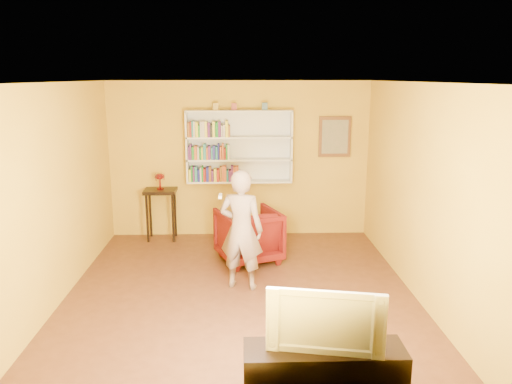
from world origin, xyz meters
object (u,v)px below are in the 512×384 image
(ruby_lustre, at_px, (160,178))
(armchair, at_px, (249,235))
(tv_cabinet, at_px, (324,374))
(television, at_px, (326,318))
(bookshelf, at_px, (239,146))
(person, at_px, (241,230))
(console_table, at_px, (161,198))

(ruby_lustre, xyz_separation_m, armchair, (1.49, -1.08, -0.68))
(tv_cabinet, distance_m, television, 0.53)
(ruby_lustre, distance_m, armchair, 1.96)
(ruby_lustre, xyz_separation_m, tv_cabinet, (2.07, -4.50, -0.84))
(ruby_lustre, bearing_deg, tv_cabinet, -65.25)
(bookshelf, xyz_separation_m, tv_cabinet, (0.72, -4.66, -1.35))
(armchair, height_order, television, television)
(tv_cabinet, bearing_deg, armchair, 99.79)
(armchair, relative_size, person, 0.55)
(person, distance_m, tv_cabinet, 2.58)
(television, bearing_deg, console_table, 125.65)
(bookshelf, distance_m, console_table, 1.61)
(bookshelf, xyz_separation_m, television, (0.72, -4.66, -0.81))
(tv_cabinet, bearing_deg, person, 106.20)
(tv_cabinet, height_order, television, television)
(bookshelf, xyz_separation_m, armchair, (0.13, -1.24, -1.19))
(television, bearing_deg, armchair, 110.68)
(tv_cabinet, bearing_deg, ruby_lustre, 114.75)
(console_table, bearing_deg, tv_cabinet, -65.25)
(armchair, relative_size, television, 0.90)
(console_table, distance_m, ruby_lustre, 0.35)
(armchair, distance_m, tv_cabinet, 3.47)
(ruby_lustre, bearing_deg, bookshelf, 6.73)
(television, bearing_deg, ruby_lustre, 125.65)
(console_table, bearing_deg, armchair, -36.07)
(television, bearing_deg, person, 117.10)
(television, bearing_deg, tv_cabinet, 10.89)
(console_table, xyz_separation_m, person, (1.37, -2.08, 0.07))
(person, bearing_deg, tv_cabinet, 122.59)
(armchair, bearing_deg, tv_cabinet, 79.30)
(ruby_lustre, height_order, television, ruby_lustre)
(console_table, xyz_separation_m, ruby_lustre, (-0.00, 0.00, 0.35))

